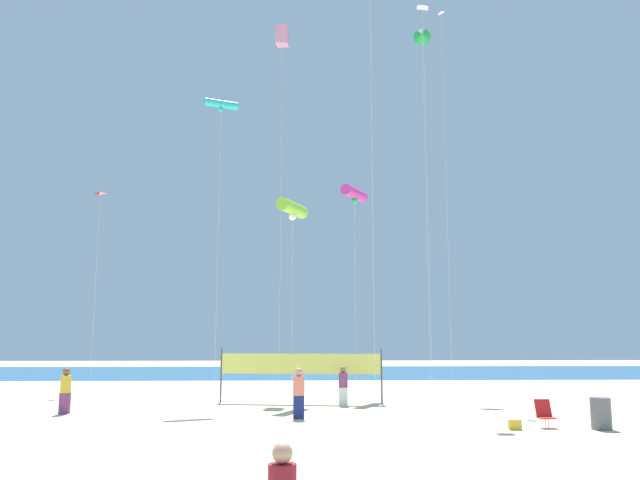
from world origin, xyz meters
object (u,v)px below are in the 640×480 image
Objects in this scene: kite_cyan_tube at (221,105)px; kite_pink_diamond at (442,38)px; kite_lime_tube at (293,209)px; beachgoer_plum_shirt at (343,384)px; kite_magenta_tube at (354,194)px; kite_white_diamond at (423,16)px; trash_barrel at (601,413)px; kite_pink_box at (282,37)px; beachgoer_coral_shirt at (299,391)px; beach_handbag at (515,425)px; kite_green_delta at (422,37)px; beachgoer_mustard_shirt at (65,389)px; kite_red_diamond at (100,196)px; folding_beach_chair at (545,413)px; volleyball_net at (300,366)px.

kite_pink_diamond is at bearing 13.98° from kite_cyan_tube.
beachgoer_plum_shirt is at bearing -47.68° from kite_lime_tube.
beachgoer_plum_shirt is at bearing -100.75° from kite_magenta_tube.
kite_white_diamond is 11.88m from kite_lime_tube.
kite_pink_box is (-10.89, 17.52, 21.32)m from trash_barrel.
kite_pink_diamond is 14.15m from kite_lime_tube.
kite_magenta_tube is at bearing -49.16° from kite_pink_box.
beachgoer_coral_shirt is 25.44m from kite_pink_box.
kite_green_delta is at bearing 87.34° from beach_handbag.
beachgoer_mustard_shirt is 15.06m from kite_red_diamond.
kite_cyan_tube is (-13.75, 10.38, 14.07)m from trash_barrel.
kite_green_delta is at bearing 35.10° from beachgoer_mustard_shirt.
beachgoer_plum_shirt is 1.69× the size of trash_barrel.
kite_pink_box is at bearing 9.67° from kite_red_diamond.
kite_red_diamond is (-19.27, -1.32, -10.76)m from kite_green_delta.
folding_beach_chair is 26.99m from kite_red_diamond.
beachgoer_plum_shirt is 0.15× the size of kite_red_diamond.
kite_white_diamond is at bearing 110.80° from trash_barrel.
beachgoer_coral_shirt is 19.90m from kite_red_diamond.
kite_lime_tube is at bearing -9.96° from kite_cyan_tube.
beachgoer_coral_shirt is 0.25× the size of volleyball_net.
beach_handbag is 0.02× the size of kite_pink_diamond.
kite_green_delta is at bearing 95.97° from kite_pink_diamond.
beachgoer_plum_shirt is 4.32× the size of beach_handbag.
kite_lime_tube reaches higher than beachgoer_plum_shirt.
beach_handbag is at bearing -53.26° from kite_lime_tube.
beachgoer_coral_shirt is at bearing 156.77° from beach_handbag.
trash_barrel is at bearing -40.86° from volleyball_net.
beach_handbag is 0.03× the size of kite_cyan_tube.
beachgoer_plum_shirt is 23.73m from kite_green_delta.
folding_beach_chair is (17.15, -4.27, -0.47)m from beachgoer_mustard_shirt.
folding_beach_chair is at bearing -47.52° from kite_lime_tube.
beachgoer_mustard_shirt is 0.24× the size of volleyball_net.
kite_magenta_tube is (-3.25, 3.48, -8.45)m from kite_white_diamond.
kite_magenta_tube is at bearing 44.26° from beachgoer_plum_shirt.
kite_pink_diamond reaches higher than volleyball_net.
beachgoer_coral_shirt is 26.23m from kite_green_delta.
kite_pink_diamond is (8.10, 10.42, 18.87)m from beachgoer_coral_shirt.
folding_beach_chair is at bearing -44.32° from volleyball_net.
kite_white_diamond is 4.61m from kite_pink_diamond.
volleyball_net is (0.06, 5.39, 0.65)m from beachgoer_coral_shirt.
kite_pink_diamond is (1.88, 4.12, 0.86)m from kite_white_diamond.
kite_white_diamond is 1.81× the size of kite_magenta_tube.
beachgoer_mustard_shirt is at bearing -146.41° from kite_magenta_tube.
kite_magenta_tube is 12.88m from kite_green_delta.
kite_pink_box is at bearing 121.87° from trash_barrel.
beachgoer_coral_shirt is 8.48m from folding_beach_chair.
folding_beach_chair is 0.04× the size of kite_pink_diamond.
volleyball_net is 13.71m from kite_cyan_tube.
kite_red_diamond is at bearing 173.20° from kite_pink_diamond.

